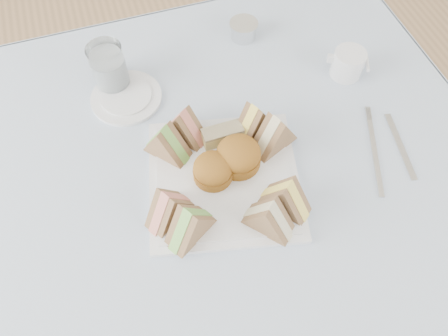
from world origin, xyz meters
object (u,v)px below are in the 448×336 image
object	(u,v)px
table	(243,234)
water_glass	(109,68)
creamer_jug	(348,64)
serving_plate	(224,179)

from	to	relation	value
table	water_glass	distance (m)	0.57
water_glass	creamer_jug	bearing A→B (deg)	-14.55
serving_plate	creamer_jug	bearing A→B (deg)	40.30
serving_plate	creamer_jug	xyz separation A→B (m)	(0.36, 0.19, 0.03)
water_glass	creamer_jug	xyz separation A→B (m)	(0.52, -0.13, -0.02)
table	creamer_jug	distance (m)	0.53
table	creamer_jug	size ratio (longest dim) A/B	12.43
water_glass	serving_plate	bearing A→B (deg)	-63.53
serving_plate	creamer_jug	size ratio (longest dim) A/B	4.06
water_glass	creamer_jug	world-z (taller)	water_glass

